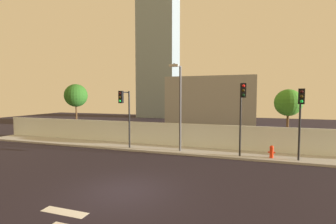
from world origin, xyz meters
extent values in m
plane|color=black|center=(0.00, 0.00, 0.00)|extent=(80.00, 80.00, 0.00)
cube|color=#A7A7A7|center=(0.00, 8.20, 0.07)|extent=(36.00, 2.40, 0.15)
cube|color=silver|center=(0.00, 9.49, 1.05)|extent=(36.00, 0.18, 1.80)
cube|color=silver|center=(-1.08, -2.40, 0.00)|extent=(1.80, 0.45, 0.01)
cylinder|color=black|center=(-3.69, 7.55, 2.33)|extent=(0.12, 0.12, 4.37)
cylinder|color=black|center=(-3.78, 7.09, 4.42)|extent=(0.25, 0.94, 0.08)
cube|color=black|center=(-3.86, 6.62, 4.07)|extent=(0.37, 0.26, 0.90)
sphere|color=black|center=(-3.88, 6.50, 4.34)|extent=(0.18, 0.18, 0.18)
sphere|color=#33260A|center=(-3.88, 6.50, 4.06)|extent=(0.18, 0.18, 0.18)
sphere|color=#19F24C|center=(-3.88, 6.50, 3.78)|extent=(0.18, 0.18, 0.18)
cylinder|color=black|center=(8.02, 7.55, 2.36)|extent=(0.12, 0.12, 4.42)
cylinder|color=black|center=(7.96, 7.07, 4.47)|extent=(0.20, 0.98, 0.08)
cube|color=black|center=(7.90, 6.58, 4.12)|extent=(0.36, 0.24, 0.90)
sphere|color=black|center=(7.88, 6.46, 4.39)|extent=(0.18, 0.18, 0.18)
sphere|color=#33260A|center=(7.88, 6.46, 4.11)|extent=(0.18, 0.18, 0.18)
sphere|color=#19F24C|center=(7.88, 6.46, 3.83)|extent=(0.18, 0.18, 0.18)
cylinder|color=black|center=(4.51, 7.55, 2.55)|extent=(0.12, 0.12, 4.79)
cylinder|color=black|center=(4.59, 7.09, 4.84)|extent=(0.24, 0.94, 0.08)
cube|color=black|center=(4.68, 6.63, 4.49)|extent=(0.37, 0.26, 0.90)
sphere|color=red|center=(4.70, 6.51, 4.76)|extent=(0.18, 0.18, 0.18)
sphere|color=#33260A|center=(4.70, 6.51, 4.48)|extent=(0.18, 0.18, 0.18)
sphere|color=black|center=(4.70, 6.51, 4.20)|extent=(0.18, 0.18, 0.18)
cylinder|color=#4C4C51|center=(0.32, 7.75, 3.21)|extent=(0.16, 0.16, 6.13)
cylinder|color=#4C4C51|center=(0.33, 6.94, 6.23)|extent=(0.13, 1.63, 0.10)
cube|color=beige|center=(0.34, 6.12, 6.13)|extent=(0.60, 0.25, 0.16)
cylinder|color=red|center=(6.48, 7.70, 0.47)|extent=(0.24, 0.24, 0.64)
sphere|color=red|center=(6.48, 7.70, 0.83)|extent=(0.26, 0.26, 0.26)
cylinder|color=red|center=(6.31, 7.70, 0.50)|extent=(0.10, 0.09, 0.09)
cylinder|color=red|center=(6.65, 7.70, 0.50)|extent=(0.10, 0.09, 0.09)
cylinder|color=brown|center=(-10.95, 10.43, 1.79)|extent=(0.15, 0.15, 3.58)
sphere|color=#2A641E|center=(-10.95, 10.43, 4.18)|extent=(2.20, 2.20, 2.20)
cylinder|color=brown|center=(7.72, 10.43, 1.56)|extent=(0.17, 0.17, 3.12)
sphere|color=#3C8627|center=(7.72, 10.43, 3.66)|extent=(1.95, 1.95, 1.95)
cube|color=#979797|center=(0.18, 23.49, 3.29)|extent=(11.14, 6.00, 6.59)
cube|color=gray|center=(-12.03, 35.49, 11.72)|extent=(7.24, 5.00, 23.44)
camera|label=1|loc=(5.16, -9.28, 4.16)|focal=26.26mm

